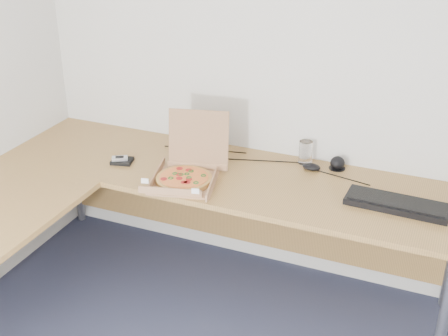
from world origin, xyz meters
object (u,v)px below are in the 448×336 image
at_px(drinking_glass, 305,152).
at_px(keyboard, 397,204).
at_px(wallet, 122,161).
at_px(desk, 131,202).
at_px(pizza_box, 186,175).

height_order(drinking_glass, keyboard, drinking_glass).
distance_m(drinking_glass, wallet, 1.01).
bearing_deg(desk, pizza_box, 54.57).
distance_m(pizza_box, drinking_glass, 0.68).
relative_size(pizza_box, drinking_glass, 2.90).
bearing_deg(wallet, keyboard, -11.15).
relative_size(desk, pizza_box, 6.68).
xyz_separation_m(pizza_box, keyboard, (1.05, 0.15, -0.02)).
relative_size(drinking_glass, keyboard, 0.27).
bearing_deg(wallet, desk, -67.36).
distance_m(desk, keyboard, 1.30).
bearing_deg(pizza_box, keyboard, -5.88).
bearing_deg(wallet, drinking_glass, 7.99).
relative_size(keyboard, wallet, 4.29).
bearing_deg(keyboard, desk, -159.49).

